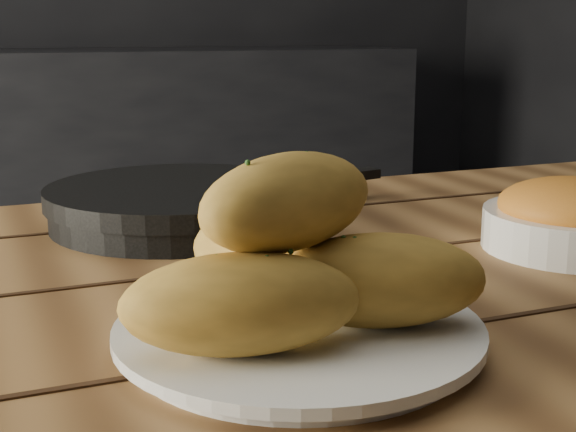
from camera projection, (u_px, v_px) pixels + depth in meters
The scene contains 5 objects.
table at pixel (305, 403), 0.68m from camera, with size 1.52×0.93×0.75m.
plate at pixel (299, 334), 0.56m from camera, with size 0.26×0.26×0.02m.
bread_rolls at pixel (294, 261), 0.54m from camera, with size 0.26×0.22×0.12m.
skillet at pixel (181, 204), 0.91m from camera, with size 0.43×0.30×0.05m.
bowl at pixel (575, 218), 0.80m from camera, with size 0.18×0.18×0.07m.
Camera 1 is at (-0.01, -0.93, 0.97)m, focal length 50.00 mm.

